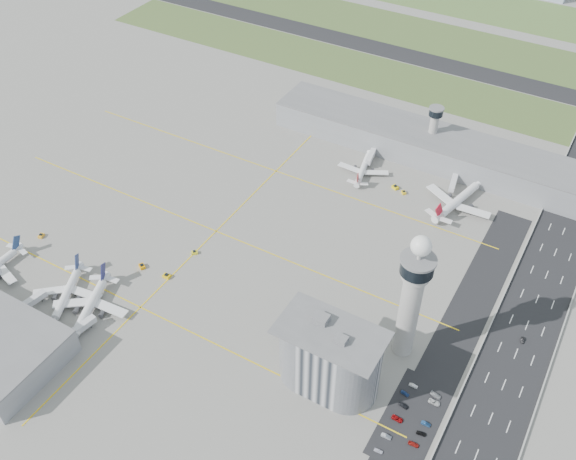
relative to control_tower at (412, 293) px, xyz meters
The scene contains 45 objects.
ground 80.47m from the control_tower, behind, with size 1000.00×1000.00×0.00m, color gray.
grass_strip_0 238.28m from the control_tower, 112.98° to the left, with size 480.00×50.00×0.08m, color #3B5628.
grass_strip_1 308.14m from the control_tower, 107.49° to the left, with size 480.00×60.00×0.08m, color #4C602D.
grass_strip_2 384.80m from the control_tower, 103.89° to the left, with size 480.00×70.00×0.08m, color #445D2C.
runway 272.40m from the control_tower, 109.91° to the left, with size 480.00×22.00×0.10m, color black.
highway 56.01m from the control_tower, 10.54° to the right, with size 28.00×500.00×0.10m, color black.
barrier_left 45.73m from the control_tower, 15.42° to the right, with size 0.60×500.00×1.20m, color #9E9E99.
barrier_right 67.08m from the control_tower, ahead, with size 0.60×500.00×1.20m, color #9E9E99.
landside_road 43.28m from the control_tower, 45.00° to the right, with size 18.00×260.00×0.08m, color black.
parking_lot 48.79m from the control_tower, 61.93° to the right, with size 20.00×44.00×0.10m, color black.
taxiway_line_h_0 123.35m from the control_tower, 161.26° to the right, with size 260.00×0.60×0.01m, color yellow.
taxiway_line_h_1 119.40m from the control_tower, 168.89° to the left, with size 260.00×0.60×0.01m, color yellow.
taxiway_line_h_2 143.16m from the control_tower, 143.79° to the left, with size 260.00×0.60×0.01m, color yellow.
taxiway_line_v 119.40m from the control_tower, 168.89° to the left, with size 0.60×260.00×0.01m, color yellow.
control_tower is the anchor object (origin of this frame).
secondary_tower 148.97m from the control_tower, 106.48° to the left, with size 8.60×8.60×31.90m.
admin_building 41.10m from the control_tower, 123.70° to the right, with size 42.00×24.00×33.50m.
terminal_pier 146.15m from the control_tower, 102.88° to the left, with size 210.00×32.00×15.80m.
airplane_near_b 155.85m from the control_tower, 160.72° to the right, with size 38.49×32.72×10.78m, color white, non-canonical shape.
airplane_near_c 142.31m from the control_tower, 158.26° to the right, with size 41.96×35.66×11.75m, color white, non-canonical shape.
airplane_far_a 130.10m from the control_tower, 122.69° to the left, with size 35.02×29.77×9.81m, color white, non-canonical shape.
airplane_far_b 109.29m from the control_tower, 96.21° to the left, with size 45.91×39.02×12.85m, color white, non-canonical shape.
jet_bridge_near_1 172.69m from the control_tower, 156.00° to the right, with size 14.00×3.00×5.70m, color silver, non-canonical shape.
jet_bridge_near_2 146.36m from the control_tower, 151.10° to the right, with size 14.00×3.00×5.70m, color silver, non-canonical shape.
jet_bridge_far_0 145.99m from the control_tower, 119.45° to the left, with size 14.00×3.00×5.70m, color silver, non-canonical shape.
jet_bridge_far_1 129.66m from the control_tower, 99.16° to the left, with size 14.00×3.00×5.70m, color silver, non-canonical shape.
tug_0 191.55m from the control_tower, behind, with size 2.19×3.18×1.85m, color gold, non-canonical shape.
tug_1 133.51m from the control_tower, behind, with size 2.38×3.46×2.01m, color #F69905, non-canonical shape.
tug_2 119.61m from the control_tower, behind, with size 2.43×3.53×2.05m, color yellow, non-canonical shape.
tug_3 116.80m from the control_tower, behind, with size 2.12×3.09×1.79m, color yellow, non-canonical shape.
tug_4 112.98m from the control_tower, 112.12° to the left, with size 2.00×2.91×1.69m, color yellow, non-canonical shape.
tug_5 116.70m from the control_tower, 114.53° to the left, with size 2.45×3.56×2.07m, color yellow, non-canonical shape.
car_lot_0 60.61m from the control_tower, 77.31° to the right, with size 1.37×3.40×1.16m, color silver.
car_lot_1 55.19m from the control_tower, 75.18° to the right, with size 1.39×3.98×1.31m, color #9FA5AF.
car_lot_2 48.88m from the control_tower, 70.22° to the right, with size 2.10×4.55×1.26m, color #9B0C0E.
car_lot_3 44.62m from the control_tower, 65.97° to the right, with size 1.66×4.09×1.19m, color black.
car_lot_4 41.21m from the control_tower, 64.22° to the right, with size 1.46×3.63×1.24m, color navy.
car_lot_5 39.39m from the control_tower, 53.39° to the right, with size 1.23×3.54×1.17m, color white.
car_lot_7 56.59m from the control_tower, 61.76° to the right, with size 1.68×4.12×1.20m, color #A01914.
car_lot_8 53.11m from the control_tower, 56.97° to the right, with size 1.50×3.74×1.27m, color black.
car_lot_9 50.24m from the control_tower, 52.87° to the right, with size 1.30×3.72×1.23m, color navy.
car_lot_10 44.56m from the control_tower, 40.70° to the right, with size 2.15×4.67×1.30m, color silver.
car_lot_11 42.97m from the control_tower, 35.86° to the right, with size 1.84×4.52×1.31m, color gray.
car_hw_1 63.14m from the control_tower, 34.85° to the left, with size 1.24×3.55×1.17m, color black.
car_hw_4 179.43m from the control_tower, 78.37° to the left, with size 1.52×3.77×1.29m, color #A2A6A9.
Camera 1 is at (115.59, -163.64, 220.64)m, focal length 40.00 mm.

